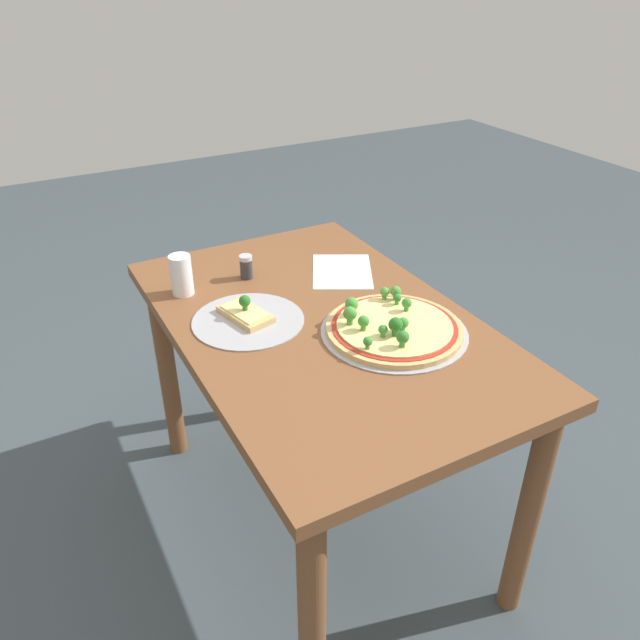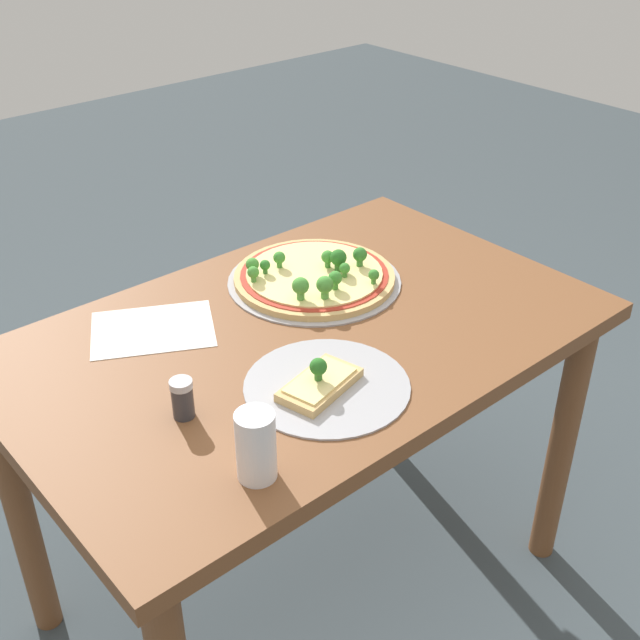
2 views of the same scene
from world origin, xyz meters
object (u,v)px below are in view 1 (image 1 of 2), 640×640
(pizza_tray_slice, at_px, (247,317))
(drinking_cup, at_px, (181,275))
(pizza_tray_whole, at_px, (393,327))
(dining_table, at_px, (322,354))
(condiment_shaker, at_px, (246,267))

(pizza_tray_slice, distance_m, drinking_cup, 0.25)
(drinking_cup, bearing_deg, pizza_tray_slice, 24.58)
(pizza_tray_whole, relative_size, drinking_cup, 3.22)
(pizza_tray_slice, bearing_deg, dining_table, 60.86)
(pizza_tray_whole, bearing_deg, drinking_cup, -138.64)
(dining_table, distance_m, drinking_cup, 0.45)
(drinking_cup, xyz_separation_m, condiment_shaker, (-0.01, 0.19, -0.02))
(dining_table, relative_size, pizza_tray_whole, 3.11)
(pizza_tray_whole, relative_size, condiment_shaker, 5.23)
(pizza_tray_whole, bearing_deg, pizza_tray_slice, -128.04)
(condiment_shaker, bearing_deg, dining_table, 13.46)
(pizza_tray_whole, height_order, pizza_tray_slice, pizza_tray_whole)
(dining_table, bearing_deg, pizza_tray_whole, 42.75)
(dining_table, xyz_separation_m, pizza_tray_whole, (0.14, 0.13, 0.12))
(pizza_tray_whole, relative_size, pizza_tray_slice, 1.27)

